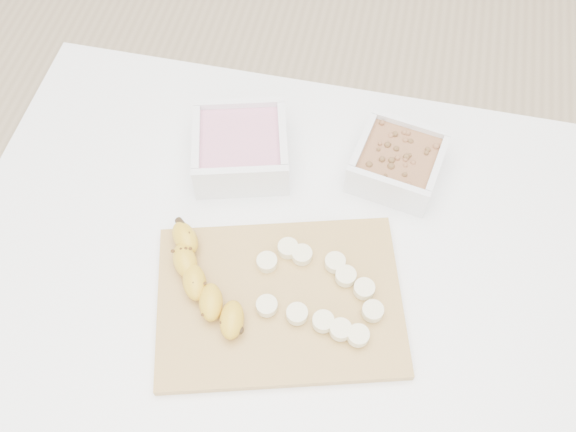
% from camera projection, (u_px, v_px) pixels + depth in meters
% --- Properties ---
extents(ground, '(3.50, 3.50, 0.00)m').
position_uv_depth(ground, '(286.00, 390.00, 1.62)').
color(ground, '#C6AD89').
rests_on(ground, ground).
extents(table, '(1.00, 0.70, 0.75)m').
position_uv_depth(table, '(284.00, 280.00, 1.06)').
color(table, white).
rests_on(table, ground).
extents(bowl_yogurt, '(0.18, 0.18, 0.07)m').
position_uv_depth(bowl_yogurt, '(241.00, 147.00, 1.03)').
color(bowl_yogurt, white).
rests_on(bowl_yogurt, table).
extents(bowl_granola, '(0.15, 0.15, 0.06)m').
position_uv_depth(bowl_granola, '(398.00, 162.00, 1.02)').
color(bowl_granola, white).
rests_on(bowl_granola, table).
extents(cutting_board, '(0.41, 0.34, 0.01)m').
position_uv_depth(cutting_board, '(280.00, 301.00, 0.93)').
color(cutting_board, tan).
rests_on(cutting_board, table).
extents(banana, '(0.15, 0.20, 0.03)m').
position_uv_depth(banana, '(205.00, 282.00, 0.92)').
color(banana, gold).
rests_on(banana, cutting_board).
extents(banana_slices, '(0.19, 0.15, 0.02)m').
position_uv_depth(banana_slices, '(321.00, 292.00, 0.92)').
color(banana_slices, beige).
rests_on(banana_slices, cutting_board).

